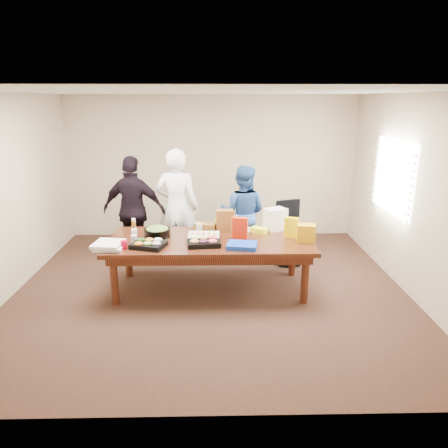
{
  "coord_description": "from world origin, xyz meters",
  "views": [
    {
      "loc": [
        0.08,
        -5.4,
        2.6
      ],
      "look_at": [
        0.19,
        0.1,
        0.94
      ],
      "focal_mm": 33.01,
      "sensor_mm": 36.0,
      "label": 1
    }
  ],
  "objects_px": {
    "office_chair": "(289,235)",
    "person_center": "(177,207)",
    "salad_bowl": "(157,233)",
    "person_right": "(243,213)",
    "sheet_cake": "(204,237)",
    "conference_table": "(210,264)"
  },
  "relations": [
    {
      "from": "office_chair",
      "to": "person_center",
      "type": "height_order",
      "value": "person_center"
    },
    {
      "from": "salad_bowl",
      "to": "person_center",
      "type": "bearing_deg",
      "value": 77.13
    },
    {
      "from": "person_right",
      "to": "salad_bowl",
      "type": "xyz_separation_m",
      "value": [
        -1.27,
        -1.05,
        0.01
      ]
    },
    {
      "from": "person_right",
      "to": "sheet_cake",
      "type": "height_order",
      "value": "person_right"
    },
    {
      "from": "salad_bowl",
      "to": "office_chair",
      "type": "bearing_deg",
      "value": 22.33
    },
    {
      "from": "conference_table",
      "to": "person_right",
      "type": "distance_m",
      "value": 1.35
    },
    {
      "from": "person_center",
      "to": "sheet_cake",
      "type": "distance_m",
      "value": 1.14
    },
    {
      "from": "office_chair",
      "to": "person_center",
      "type": "bearing_deg",
      "value": 159.37
    },
    {
      "from": "person_center",
      "to": "person_right",
      "type": "relative_size",
      "value": 1.18
    },
    {
      "from": "person_center",
      "to": "salad_bowl",
      "type": "height_order",
      "value": "person_center"
    },
    {
      "from": "sheet_cake",
      "to": "salad_bowl",
      "type": "distance_m",
      "value": 0.67
    },
    {
      "from": "person_center",
      "to": "sheet_cake",
      "type": "relative_size",
      "value": 4.43
    },
    {
      "from": "person_right",
      "to": "sheet_cake",
      "type": "relative_size",
      "value": 3.74
    },
    {
      "from": "sheet_cake",
      "to": "salad_bowl",
      "type": "bearing_deg",
      "value": 170.32
    },
    {
      "from": "sheet_cake",
      "to": "salad_bowl",
      "type": "relative_size",
      "value": 1.16
    },
    {
      "from": "sheet_cake",
      "to": "salad_bowl",
      "type": "height_order",
      "value": "salad_bowl"
    },
    {
      "from": "office_chair",
      "to": "person_center",
      "type": "distance_m",
      "value": 1.87
    },
    {
      "from": "conference_table",
      "to": "salad_bowl",
      "type": "xyz_separation_m",
      "value": [
        -0.74,
        0.12,
        0.43
      ]
    },
    {
      "from": "person_center",
      "to": "person_right",
      "type": "bearing_deg",
      "value": -163.44
    },
    {
      "from": "office_chair",
      "to": "salad_bowl",
      "type": "bearing_deg",
      "value": -176.21
    },
    {
      "from": "office_chair",
      "to": "salad_bowl",
      "type": "height_order",
      "value": "office_chair"
    },
    {
      "from": "person_right",
      "to": "sheet_cake",
      "type": "bearing_deg",
      "value": 78.97
    }
  ]
}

